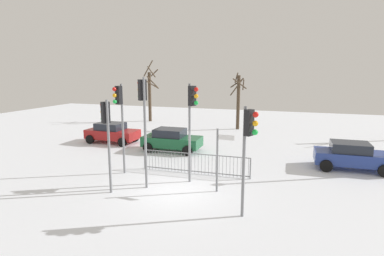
{
  "coord_description": "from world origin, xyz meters",
  "views": [
    {
      "loc": [
        4.68,
        -12.12,
        5.2
      ],
      "look_at": [
        -0.14,
        2.54,
        2.38
      ],
      "focal_mm": 29.29,
      "sensor_mm": 36.0,
      "label": 1
    }
  ],
  "objects_px": {
    "direction_sign_post": "(219,157)",
    "bare_tree_centre": "(150,94)",
    "traffic_light_mid_left": "(143,108)",
    "traffic_light_mid_right": "(248,138)",
    "traffic_light_foreground_left": "(120,109)",
    "car_red_near": "(112,132)",
    "traffic_light_foreground_right": "(106,125)",
    "car_green_trailing": "(172,139)",
    "bare_tree_right": "(238,100)",
    "car_blue_mid": "(352,155)",
    "traffic_light_rear_left": "(192,111)"
  },
  "relations": [
    {
      "from": "direction_sign_post",
      "to": "bare_tree_centre",
      "type": "xyz_separation_m",
      "value": [
        -11.35,
        16.89,
        1.31
      ]
    },
    {
      "from": "traffic_light_mid_left",
      "to": "traffic_light_mid_right",
      "type": "relative_size",
      "value": 1.23
    },
    {
      "from": "traffic_light_foreground_left",
      "to": "car_red_near",
      "type": "distance_m",
      "value": 7.89
    },
    {
      "from": "traffic_light_foreground_right",
      "to": "bare_tree_centre",
      "type": "bearing_deg",
      "value": 50.72
    },
    {
      "from": "traffic_light_mid_right",
      "to": "car_green_trailing",
      "type": "distance_m",
      "value": 10.35
    },
    {
      "from": "bare_tree_right",
      "to": "car_green_trailing",
      "type": "bearing_deg",
      "value": -106.61
    },
    {
      "from": "car_green_trailing",
      "to": "car_red_near",
      "type": "height_order",
      "value": "same"
    },
    {
      "from": "car_blue_mid",
      "to": "car_green_trailing",
      "type": "height_order",
      "value": "same"
    },
    {
      "from": "traffic_light_foreground_left",
      "to": "bare_tree_right",
      "type": "relative_size",
      "value": 0.91
    },
    {
      "from": "direction_sign_post",
      "to": "car_blue_mid",
      "type": "distance_m",
      "value": 8.06
    },
    {
      "from": "traffic_light_rear_left",
      "to": "bare_tree_centre",
      "type": "relative_size",
      "value": 0.74
    },
    {
      "from": "traffic_light_foreground_right",
      "to": "car_red_near",
      "type": "bearing_deg",
      "value": 61.88
    },
    {
      "from": "direction_sign_post",
      "to": "bare_tree_right",
      "type": "bearing_deg",
      "value": 102.12
    },
    {
      "from": "traffic_light_mid_right",
      "to": "traffic_light_foreground_right",
      "type": "bearing_deg",
      "value": -70.42
    },
    {
      "from": "car_blue_mid",
      "to": "traffic_light_rear_left",
      "type": "bearing_deg",
      "value": -149.23
    },
    {
      "from": "car_red_near",
      "to": "bare_tree_right",
      "type": "height_order",
      "value": "bare_tree_right"
    },
    {
      "from": "car_green_trailing",
      "to": "car_red_near",
      "type": "distance_m",
      "value": 5.12
    },
    {
      "from": "traffic_light_foreground_left",
      "to": "traffic_light_foreground_right",
      "type": "xyz_separation_m",
      "value": [
        0.72,
        -2.3,
        -0.39
      ]
    },
    {
      "from": "bare_tree_centre",
      "to": "bare_tree_right",
      "type": "height_order",
      "value": "bare_tree_centre"
    },
    {
      "from": "traffic_light_foreground_right",
      "to": "direction_sign_post",
      "type": "relative_size",
      "value": 1.44
    },
    {
      "from": "traffic_light_mid_right",
      "to": "car_blue_mid",
      "type": "distance_m",
      "value": 8.92
    },
    {
      "from": "traffic_light_foreground_right",
      "to": "car_red_near",
      "type": "distance_m",
      "value": 10.02
    },
    {
      "from": "traffic_light_rear_left",
      "to": "bare_tree_right",
      "type": "height_order",
      "value": "bare_tree_right"
    },
    {
      "from": "traffic_light_mid_right",
      "to": "traffic_light_foreground_right",
      "type": "distance_m",
      "value": 6.07
    },
    {
      "from": "direction_sign_post",
      "to": "car_green_trailing",
      "type": "bearing_deg",
      "value": 132.73
    },
    {
      "from": "bare_tree_right",
      "to": "traffic_light_foreground_right",
      "type": "bearing_deg",
      "value": -99.16
    },
    {
      "from": "traffic_light_rear_left",
      "to": "car_green_trailing",
      "type": "bearing_deg",
      "value": -123.32
    },
    {
      "from": "traffic_light_mid_right",
      "to": "bare_tree_centre",
      "type": "distance_m",
      "value": 22.93
    },
    {
      "from": "traffic_light_mid_right",
      "to": "bare_tree_right",
      "type": "distance_m",
      "value": 17.61
    },
    {
      "from": "direction_sign_post",
      "to": "bare_tree_right",
      "type": "xyz_separation_m",
      "value": [
        -1.84,
        15.2,
        1.08
      ]
    },
    {
      "from": "car_blue_mid",
      "to": "traffic_light_mid_right",
      "type": "bearing_deg",
      "value": -121.91
    },
    {
      "from": "traffic_light_foreground_left",
      "to": "direction_sign_post",
      "type": "relative_size",
      "value": 1.64
    },
    {
      "from": "traffic_light_foreground_right",
      "to": "bare_tree_right",
      "type": "bearing_deg",
      "value": 21.19
    },
    {
      "from": "traffic_light_mid_left",
      "to": "car_green_trailing",
      "type": "distance_m",
      "value": 7.15
    },
    {
      "from": "car_blue_mid",
      "to": "bare_tree_centre",
      "type": "distance_m",
      "value": 20.99
    },
    {
      "from": "traffic_light_foreground_left",
      "to": "traffic_light_rear_left",
      "type": "distance_m",
      "value": 3.79
    },
    {
      "from": "traffic_light_mid_right",
      "to": "car_blue_mid",
      "type": "relative_size",
      "value": 1.05
    },
    {
      "from": "direction_sign_post",
      "to": "bare_tree_right",
      "type": "height_order",
      "value": "bare_tree_right"
    },
    {
      "from": "traffic_light_foreground_left",
      "to": "direction_sign_post",
      "type": "height_order",
      "value": "traffic_light_foreground_left"
    },
    {
      "from": "traffic_light_rear_left",
      "to": "bare_tree_right",
      "type": "distance_m",
      "value": 14.47
    },
    {
      "from": "traffic_light_foreground_right",
      "to": "bare_tree_centre",
      "type": "xyz_separation_m",
      "value": [
        -6.82,
        18.36,
        -0.07
      ]
    },
    {
      "from": "car_blue_mid",
      "to": "car_green_trailing",
      "type": "bearing_deg",
      "value": 175.77
    },
    {
      "from": "traffic_light_foreground_right",
      "to": "bare_tree_centre",
      "type": "relative_size",
      "value": 0.64
    },
    {
      "from": "traffic_light_mid_left",
      "to": "traffic_light_foreground_left",
      "type": "bearing_deg",
      "value": 93.12
    },
    {
      "from": "traffic_light_mid_left",
      "to": "traffic_light_mid_right",
      "type": "distance_m",
      "value": 5.13
    },
    {
      "from": "traffic_light_foreground_right",
      "to": "bare_tree_right",
      "type": "height_order",
      "value": "bare_tree_right"
    },
    {
      "from": "traffic_light_foreground_left",
      "to": "traffic_light_foreground_right",
      "type": "relative_size",
      "value": 1.13
    },
    {
      "from": "car_blue_mid",
      "to": "car_red_near",
      "type": "distance_m",
      "value": 15.74
    },
    {
      "from": "car_red_near",
      "to": "traffic_light_mid_right",
      "type": "bearing_deg",
      "value": -37.09
    },
    {
      "from": "bare_tree_centre",
      "to": "traffic_light_mid_right",
      "type": "bearing_deg",
      "value": -55.88
    }
  ]
}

